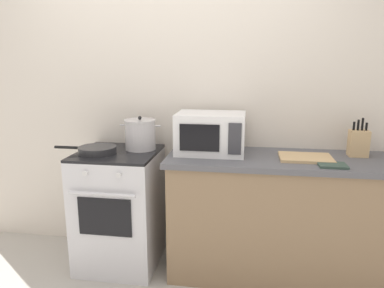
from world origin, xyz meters
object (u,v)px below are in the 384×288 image
(frying_pan, at_px, (97,150))
(microwave, at_px, (211,133))
(oven_mitt, at_px, (332,165))
(stock_pot, at_px, (140,134))
(stove, at_px, (120,208))
(knife_block, at_px, (358,143))
(cutting_board, at_px, (306,158))

(frying_pan, relative_size, microwave, 0.96)
(microwave, distance_m, oven_mitt, 0.87)
(frying_pan, distance_m, microwave, 0.86)
(stock_pot, height_order, oven_mitt, stock_pot)
(stove, relative_size, knife_block, 3.30)
(knife_block, bearing_deg, frying_pan, -173.84)
(frying_pan, xyz_separation_m, microwave, (0.84, 0.14, 0.12))
(stock_pot, height_order, frying_pan, stock_pot)
(frying_pan, bearing_deg, oven_mitt, -3.27)
(stock_pot, distance_m, oven_mitt, 1.41)
(frying_pan, bearing_deg, knife_block, 6.16)
(stove, height_order, knife_block, knife_block)
(stock_pot, height_order, knife_block, knife_block)
(knife_block, xyz_separation_m, oven_mitt, (-0.23, -0.30, -0.09))
(cutting_board, distance_m, oven_mitt, 0.22)
(microwave, height_order, cutting_board, microwave)
(frying_pan, bearing_deg, cutting_board, 2.45)
(frying_pan, height_order, oven_mitt, frying_pan)
(cutting_board, bearing_deg, stove, -179.95)
(cutting_board, relative_size, knife_block, 1.29)
(cutting_board, bearing_deg, microwave, 173.45)
(stove, distance_m, microwave, 0.93)
(stove, height_order, cutting_board, cutting_board)
(stock_pot, xyz_separation_m, microwave, (0.55, -0.03, 0.03))
(microwave, relative_size, knife_block, 1.79)
(stove, xyz_separation_m, frying_pan, (-0.14, -0.06, 0.48))
(stock_pot, distance_m, microwave, 0.55)
(stock_pot, bearing_deg, cutting_board, -4.96)
(frying_pan, distance_m, cutting_board, 1.52)
(stock_pot, bearing_deg, oven_mitt, -10.97)
(knife_block, bearing_deg, microwave, -176.65)
(stock_pot, height_order, microwave, microwave)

